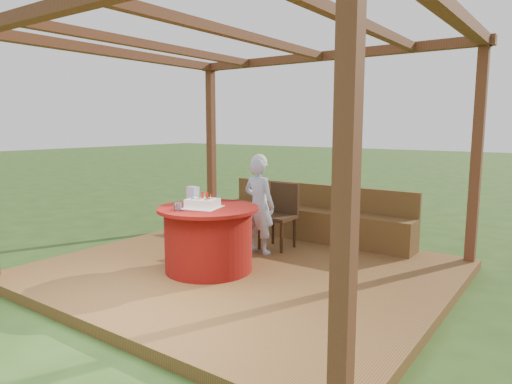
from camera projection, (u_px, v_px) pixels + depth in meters
ground at (244, 277)px, 5.45m from camera, size 60.00×60.00×0.00m
deck at (244, 272)px, 5.44m from camera, size 4.50×4.00×0.12m
pergola at (243, 70)px, 5.10m from camera, size 4.50×4.00×2.72m
bench at (313, 221)px, 6.77m from camera, size 3.00×0.42×0.80m
table at (208, 238)px, 5.28m from camera, size 1.16×1.16×0.75m
chair at (280, 212)px, 6.28m from camera, size 0.45×0.45×0.89m
elderly_woman at (259, 203)px, 5.98m from camera, size 0.47×0.32×1.31m
birthday_cake at (202, 203)px, 5.18m from camera, size 0.47×0.47×0.18m
gift_bag at (193, 195)px, 5.50m from camera, size 0.15×0.10×0.20m
drinking_glass at (178, 207)px, 4.98m from camera, size 0.13×0.13×0.10m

